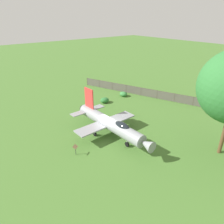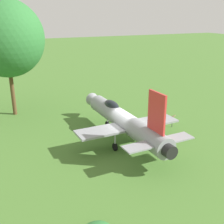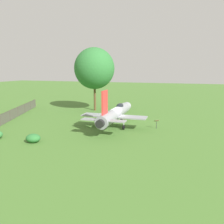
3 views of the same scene
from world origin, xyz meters
The scene contains 6 objects.
ground_plane centered at (0.00, 0.00, 0.00)m, with size 200.00×200.00×0.00m, color #47722D.
display_jet centered at (-0.01, 0.35, 1.79)m, with size 8.47×12.87×5.16m.
shade_tree centered at (-7.37, 10.47, 7.60)m, with size 7.17×7.30×11.29m.
perimeter_fence centered at (-14.57, -4.64, 0.84)m, with size 11.30×29.47×1.58m.
shrub_near_fence centered at (-5.96, -8.96, 0.45)m, with size 1.55×1.33×0.90m.
info_plaque centered at (5.29, 0.90, 0.85)m, with size 0.72×0.66×1.14m.
Camera 3 is at (9.20, -27.76, 7.47)m, focal length 36.67 mm.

